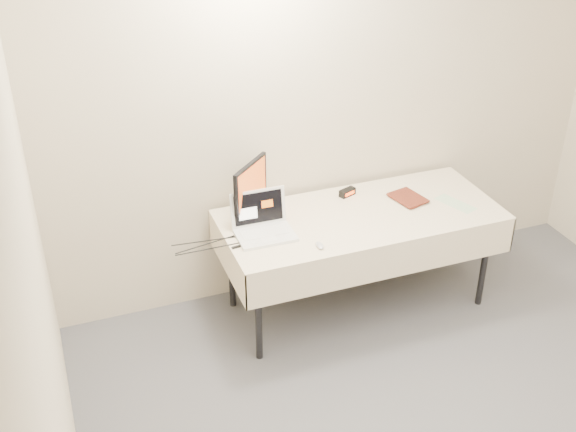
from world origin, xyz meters
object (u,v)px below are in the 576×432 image
object	(u,v)px
table	(360,222)
monitor	(251,186)
book	(399,187)
laptop	(262,224)

from	to	relation	value
table	monitor	bearing A→B (deg)	163.50
table	book	size ratio (longest dim) A/B	7.60
table	laptop	xyz separation A→B (m)	(-0.68, 0.01, 0.12)
table	laptop	distance (m)	0.69
table	monitor	distance (m)	0.78
monitor	book	distance (m)	1.01
table	laptop	bearing A→B (deg)	179.07
monitor	book	size ratio (longest dim) A/B	1.62
book	table	bearing A→B (deg)	175.82
laptop	book	size ratio (longest dim) A/B	1.48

